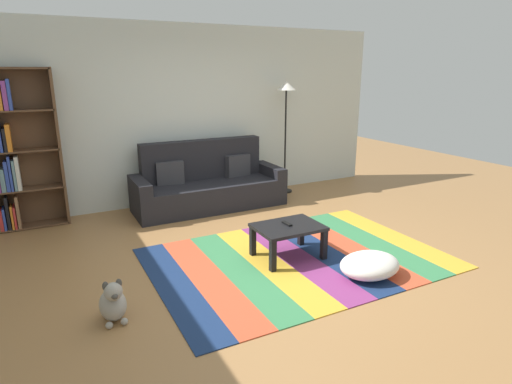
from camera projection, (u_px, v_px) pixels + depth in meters
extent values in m
plane|color=#9E7042|center=(265.00, 257.00, 4.79)|extent=(14.00, 14.00, 0.00)
cube|color=silver|center=(187.00, 115.00, 6.59)|extent=(6.80, 0.10, 2.70)
cube|color=navy|center=(175.00, 287.00, 4.11)|extent=(0.35, 2.18, 0.01)
cube|color=#C64C2D|center=(209.00, 279.00, 4.27)|extent=(0.35, 2.18, 0.01)
cube|color=#387F4C|center=(240.00, 272.00, 4.43)|extent=(0.35, 2.18, 0.01)
cube|color=gold|center=(270.00, 265.00, 4.58)|extent=(0.35, 2.18, 0.01)
cube|color=#843370|center=(297.00, 258.00, 4.74)|extent=(0.35, 2.18, 0.01)
cube|color=navy|center=(323.00, 252.00, 4.89)|extent=(0.35, 2.18, 0.01)
cube|color=#C64C2D|center=(347.00, 247.00, 5.05)|extent=(0.35, 2.18, 0.01)
cube|color=#387F4C|center=(370.00, 241.00, 5.21)|extent=(0.35, 2.18, 0.01)
cube|color=gold|center=(391.00, 236.00, 5.36)|extent=(0.35, 2.18, 0.01)
cube|color=black|center=(210.00, 195.00, 6.45)|extent=(1.90, 0.80, 0.40)
cube|color=black|center=(202.00, 159.00, 6.57)|extent=(1.90, 0.20, 0.60)
cube|color=black|center=(141.00, 199.00, 5.97)|extent=(0.18, 0.80, 0.56)
cube|color=black|center=(270.00, 182.00, 6.89)|extent=(0.18, 0.80, 0.56)
cube|color=#333338|center=(170.00, 173.00, 6.26)|extent=(0.42, 0.19, 0.36)
cube|color=#333338|center=(238.00, 166.00, 6.75)|extent=(0.42, 0.19, 0.36)
cube|color=brown|center=(59.00, 148.00, 5.64)|extent=(0.04, 0.28, 2.07)
cube|color=brown|center=(23.00, 149.00, 5.57)|extent=(0.90, 0.01, 2.07)
cube|color=brown|center=(34.00, 225.00, 5.73)|extent=(0.86, 0.28, 0.02)
cube|color=brown|center=(28.00, 189.00, 5.59)|extent=(0.86, 0.28, 0.02)
cube|color=brown|center=(23.00, 150.00, 5.45)|extent=(0.86, 0.28, 0.02)
cube|color=brown|center=(17.00, 110.00, 5.31)|extent=(0.86, 0.28, 0.02)
cube|color=brown|center=(10.00, 68.00, 5.17)|extent=(0.86, 0.28, 0.02)
cube|color=red|center=(2.00, 219.00, 5.52)|extent=(0.04, 0.23, 0.27)
cube|color=#334CB2|center=(5.00, 218.00, 5.53)|extent=(0.03, 0.23, 0.28)
cube|color=black|center=(8.00, 212.00, 5.54)|extent=(0.03, 0.25, 0.43)
cube|color=orange|center=(12.00, 217.00, 5.55)|extent=(0.03, 0.19, 0.31)
cube|color=red|center=(15.00, 216.00, 5.60)|extent=(0.03, 0.26, 0.29)
cube|color=#8C6647|center=(18.00, 212.00, 5.56)|extent=(0.04, 0.17, 0.43)
cube|color=#668C99|center=(3.00, 179.00, 5.42)|extent=(0.05, 0.24, 0.29)
cube|color=#334CB2|center=(7.00, 176.00, 5.41)|extent=(0.04, 0.18, 0.39)
cube|color=#334CB2|center=(11.00, 173.00, 5.43)|extent=(0.03, 0.22, 0.45)
cube|color=#668C99|center=(14.00, 175.00, 5.43)|extent=(0.03, 0.16, 0.39)
cube|color=silver|center=(18.00, 173.00, 5.48)|extent=(0.04, 0.23, 0.44)
cube|color=#334CB2|center=(0.00, 134.00, 5.28)|extent=(0.03, 0.24, 0.43)
cube|color=black|center=(5.00, 140.00, 5.31)|extent=(0.03, 0.21, 0.29)
cube|color=orange|center=(9.00, 137.00, 5.33)|extent=(0.05, 0.24, 0.34)
cube|color=orange|center=(0.00, 96.00, 5.16)|extent=(0.04, 0.17, 0.34)
cube|color=purple|center=(5.00, 96.00, 5.19)|extent=(0.05, 0.19, 0.35)
cube|color=#334CB2|center=(9.00, 95.00, 5.22)|extent=(0.04, 0.22, 0.37)
cube|color=black|center=(288.00, 227.00, 4.67)|extent=(0.73, 0.54, 0.04)
cube|color=black|center=(273.00, 256.00, 4.39)|extent=(0.06, 0.06, 0.34)
cube|color=black|center=(324.00, 245.00, 4.67)|extent=(0.06, 0.06, 0.34)
cube|color=black|center=(253.00, 241.00, 4.77)|extent=(0.06, 0.06, 0.34)
cube|color=black|center=(301.00, 231.00, 5.06)|extent=(0.06, 0.06, 0.34)
ellipsoid|color=white|center=(370.00, 265.00, 4.29)|extent=(0.64, 0.50, 0.24)
ellipsoid|color=#9E998E|center=(113.00, 305.00, 3.56)|extent=(0.22, 0.30, 0.26)
sphere|color=#9E998E|center=(113.00, 292.00, 3.43)|extent=(0.15, 0.15, 0.15)
ellipsoid|color=#474440|center=(115.00, 296.00, 3.38)|extent=(0.06, 0.07, 0.05)
ellipsoid|color=#474440|center=(105.00, 286.00, 3.40)|extent=(0.05, 0.04, 0.08)
ellipsoid|color=#474440|center=(119.00, 283.00, 3.45)|extent=(0.05, 0.04, 0.08)
sphere|color=#9E998E|center=(109.00, 325.00, 3.45)|extent=(0.06, 0.06, 0.06)
sphere|color=#9E998E|center=(124.00, 321.00, 3.50)|extent=(0.06, 0.06, 0.06)
cylinder|color=black|center=(284.00, 191.00, 7.37)|extent=(0.26, 0.26, 0.02)
cylinder|color=black|center=(285.00, 142.00, 7.13)|extent=(0.03, 0.03, 1.69)
cone|color=white|center=(286.00, 86.00, 6.88)|extent=(0.32, 0.32, 0.14)
cube|color=black|center=(287.00, 224.00, 4.70)|extent=(0.05, 0.15, 0.02)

